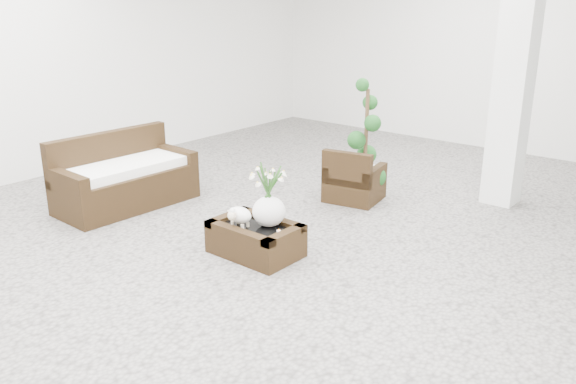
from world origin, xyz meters
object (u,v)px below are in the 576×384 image
Objects in this scene: armchair at (355,174)px; loveseat at (125,171)px; coffee_table at (256,240)px; topiary at (366,140)px.

loveseat is (-2.11, -2.05, 0.10)m from armchair.
loveseat is at bearing 33.68° from armchair.
armchair is at bearing 94.82° from coffee_table.
armchair is at bearing -43.99° from loveseat.
loveseat reaches higher than armchair.
topiary is (-0.15, 2.29, 0.62)m from coffee_table.
coffee_table is 2.38m from topiary.
topiary is (2.14, 2.24, 0.31)m from loveseat.
topiary is (0.03, 0.19, 0.42)m from armchair.
loveseat reaches higher than coffee_table.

